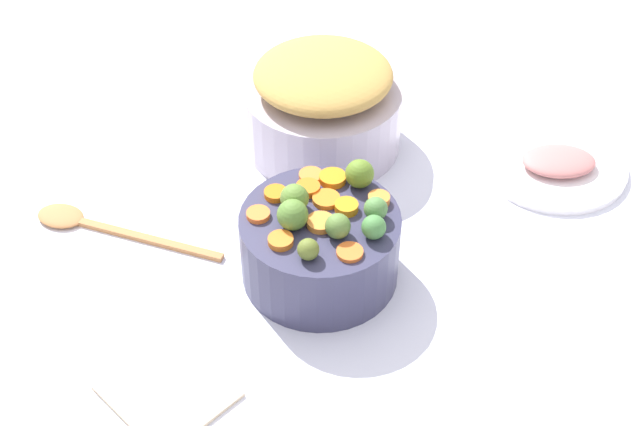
{
  "coord_description": "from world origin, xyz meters",
  "views": [
    {
      "loc": [
        0.18,
        -0.89,
        0.95
      ],
      "look_at": [
        -0.03,
        -0.03,
        0.14
      ],
      "focal_mm": 49.41,
      "sensor_mm": 36.0,
      "label": 1
    }
  ],
  "objects_px": {
    "serving_bowl_carrots": "(320,247)",
    "metal_pot": "(323,117)",
    "ham_plate": "(553,164)",
    "wooden_spoon": "(90,224)"
  },
  "relations": [
    {
      "from": "metal_pot",
      "to": "serving_bowl_carrots",
      "type": "bearing_deg",
      "value": -77.35
    },
    {
      "from": "serving_bowl_carrots",
      "to": "ham_plate",
      "type": "relative_size",
      "value": 0.93
    },
    {
      "from": "metal_pot",
      "to": "ham_plate",
      "type": "bearing_deg",
      "value": 4.14
    },
    {
      "from": "serving_bowl_carrots",
      "to": "wooden_spoon",
      "type": "xyz_separation_m",
      "value": [
        -0.37,
        0.01,
        -0.05
      ]
    },
    {
      "from": "ham_plate",
      "to": "serving_bowl_carrots",
      "type": "bearing_deg",
      "value": -134.07
    },
    {
      "from": "serving_bowl_carrots",
      "to": "ham_plate",
      "type": "distance_m",
      "value": 0.46
    },
    {
      "from": "metal_pot",
      "to": "ham_plate",
      "type": "xyz_separation_m",
      "value": [
        0.39,
        0.03,
        -0.05
      ]
    },
    {
      "from": "serving_bowl_carrots",
      "to": "metal_pot",
      "type": "bearing_deg",
      "value": 102.65
    },
    {
      "from": "serving_bowl_carrots",
      "to": "metal_pot",
      "type": "relative_size",
      "value": 0.86
    },
    {
      "from": "serving_bowl_carrots",
      "to": "wooden_spoon",
      "type": "distance_m",
      "value": 0.37
    }
  ]
}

